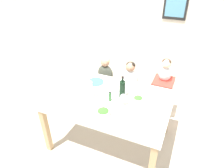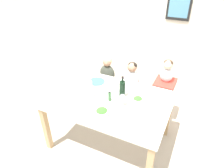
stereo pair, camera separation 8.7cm
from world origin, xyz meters
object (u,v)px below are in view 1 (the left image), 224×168
at_px(person_child_center, 130,75).
at_px(dinner_plate_back_left, 96,82).
at_px(chair_far_center, 129,91).
at_px(salad_bowl_small, 138,99).
at_px(chair_right_highchair, 162,89).
at_px(person_child_left, 105,70).
at_px(wine_bottle, 122,89).
at_px(wine_glass_near, 123,98).
at_px(paper_towel_roll, 88,91).
at_px(dinner_plate_front_left, 66,99).
at_px(person_baby_right, 166,69).
at_px(salad_bowl_large, 103,112).
at_px(chair_far_left, 106,86).

height_order(person_child_center, dinner_plate_back_left, person_child_center).
bearing_deg(chair_far_center, salad_bowl_small, -64.20).
bearing_deg(salad_bowl_small, chair_right_highchair, 75.07).
bearing_deg(person_child_left, person_child_center, 0.00).
relative_size(person_child_left, wine_bottle, 1.53).
bearing_deg(wine_glass_near, paper_towel_roll, -174.61).
relative_size(wine_bottle, dinner_plate_front_left, 1.26).
height_order(person_child_center, paper_towel_roll, paper_towel_roll).
height_order(person_baby_right, paper_towel_roll, person_baby_right).
bearing_deg(salad_bowl_small, dinner_plate_back_left, 162.70).
height_order(chair_far_center, wine_bottle, wine_bottle).
relative_size(salad_bowl_small, dinner_plate_back_left, 0.53).
bearing_deg(salad_bowl_large, paper_towel_roll, 144.96).
bearing_deg(chair_far_center, paper_towel_roll, -105.87).
bearing_deg(chair_far_left, chair_far_center, 0.00).
xyz_separation_m(chair_right_highchair, paper_towel_roll, (-0.81, -0.91, 0.32)).
xyz_separation_m(person_child_left, person_baby_right, (0.99, 0.00, 0.23)).
xyz_separation_m(chair_far_left, person_child_left, (0.00, 0.00, 0.31)).
bearing_deg(person_baby_right, dinner_plate_front_left, -135.60).
relative_size(person_child_center, wine_bottle, 1.53).
xyz_separation_m(chair_far_center, dinner_plate_front_left, (-0.52, -1.04, 0.38)).
bearing_deg(salad_bowl_large, wine_bottle, 81.20).
height_order(person_child_left, paper_towel_roll, paper_towel_roll).
bearing_deg(dinner_plate_front_left, paper_towel_roll, 26.43).
bearing_deg(person_baby_right, salad_bowl_large, -113.42).
relative_size(chair_far_center, dinner_plate_front_left, 1.94).
distance_m(chair_far_left, person_child_center, 0.55).
xyz_separation_m(wine_glass_near, dinner_plate_front_left, (-0.72, -0.17, -0.11)).
xyz_separation_m(person_baby_right, wine_glass_near, (-0.34, -0.87, -0.05)).
height_order(chair_right_highchair, dinner_plate_front_left, dinner_plate_front_left).
height_order(person_child_left, dinner_plate_back_left, person_child_left).
distance_m(person_child_left, wine_bottle, 0.92).
xyz_separation_m(chair_right_highchair, salad_bowl_small, (-0.19, -0.73, 0.24)).
bearing_deg(person_baby_right, dinner_plate_back_left, -151.03).
xyz_separation_m(person_child_center, salad_bowl_large, (0.05, -1.13, 0.10)).
distance_m(chair_far_left, chair_right_highchair, 1.01).
relative_size(person_baby_right, wine_bottle, 1.16).
xyz_separation_m(chair_far_center, dinner_plate_back_left, (-0.37, -0.50, 0.38)).
relative_size(chair_right_highchair, salad_bowl_large, 4.68).
relative_size(chair_far_left, dinner_plate_back_left, 1.94).
xyz_separation_m(paper_towel_roll, salad_bowl_small, (0.61, 0.18, -0.08)).
relative_size(wine_bottle, paper_towel_roll, 1.22).
relative_size(person_child_left, person_child_center, 1.00).
bearing_deg(wine_glass_near, dinner_plate_front_left, -166.54).
bearing_deg(person_child_center, chair_far_left, -179.86).
xyz_separation_m(person_baby_right, salad_bowl_small, (-0.19, -0.73, -0.13)).
xyz_separation_m(person_child_center, paper_towel_roll, (-0.26, -0.91, 0.18)).
bearing_deg(dinner_plate_back_left, person_child_center, 53.98).
relative_size(person_baby_right, salad_bowl_small, 2.74).
relative_size(chair_far_center, salad_bowl_small, 3.65).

